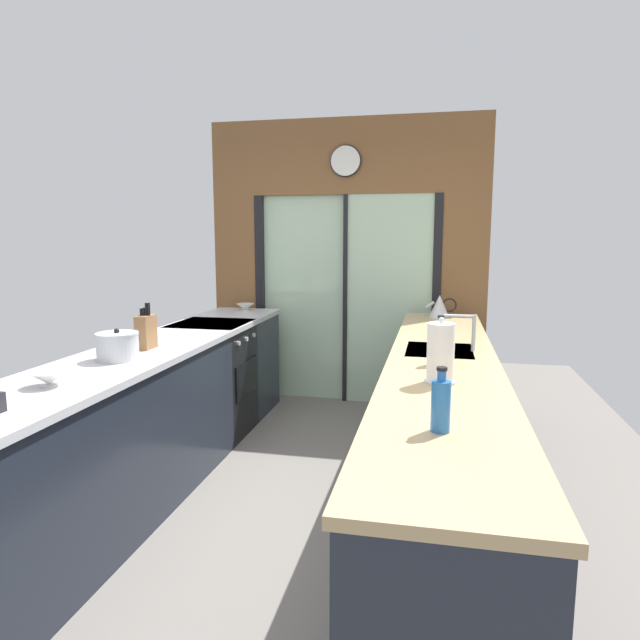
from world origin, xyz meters
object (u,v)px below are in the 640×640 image
(mixing_bowl_near, at_px, (49,378))
(stock_pot, at_px, (118,346))
(soap_bottle_far, at_px, (440,343))
(paper_towel_roll, at_px, (441,353))
(oven_range, at_px, (213,379))
(knife_block, at_px, (146,331))
(kettle, at_px, (440,306))
(mixing_bowl_far, at_px, (245,307))
(soap_bottle_near, at_px, (441,404))

(mixing_bowl_near, bearing_deg, stock_pot, 90.00)
(soap_bottle_far, height_order, paper_towel_roll, paper_towel_roll)
(oven_range, distance_m, paper_towel_roll, 2.41)
(soap_bottle_far, xyz_separation_m, paper_towel_roll, (-0.00, -0.41, 0.03))
(knife_block, bearing_deg, soap_bottle_far, -1.24)
(oven_range, bearing_deg, mixing_bowl_near, -89.45)
(soap_bottle_far, bearing_deg, kettle, 89.93)
(mixing_bowl_far, distance_m, knife_block, 1.81)
(mixing_bowl_near, height_order, mixing_bowl_far, mixing_bowl_near)
(kettle, bearing_deg, mixing_bowl_near, -123.99)
(mixing_bowl_near, height_order, kettle, kettle)
(knife_block, relative_size, kettle, 1.09)
(oven_range, height_order, mixing_bowl_near, mixing_bowl_near)
(mixing_bowl_far, height_order, soap_bottle_near, soap_bottle_near)
(knife_block, xyz_separation_m, soap_bottle_near, (1.78, -1.12, -0.01))
(mixing_bowl_near, bearing_deg, kettle, 56.01)
(knife_block, distance_m, soap_bottle_far, 1.78)
(knife_block, relative_size, soap_bottle_far, 1.08)
(stock_pot, bearing_deg, mixing_bowl_far, 90.00)
(oven_range, height_order, mixing_bowl_far, mixing_bowl_far)
(soap_bottle_near, bearing_deg, mixing_bowl_far, 121.26)
(stock_pot, relative_size, soap_bottle_far, 0.88)
(mixing_bowl_far, bearing_deg, knife_block, -90.00)
(mixing_bowl_far, xyz_separation_m, soap_bottle_far, (1.78, -1.85, 0.08))
(mixing_bowl_far, xyz_separation_m, stock_pot, (-0.00, -2.12, 0.04))
(paper_towel_roll, bearing_deg, knife_block, 165.95)
(mixing_bowl_near, relative_size, knife_block, 0.59)
(knife_block, bearing_deg, soap_bottle_near, -32.25)
(paper_towel_roll, bearing_deg, kettle, 89.94)
(mixing_bowl_far, relative_size, knife_block, 0.58)
(mixing_bowl_near, distance_m, knife_block, 0.89)
(oven_range, relative_size, kettle, 3.48)
(oven_range, bearing_deg, stock_pot, -89.22)
(soap_bottle_far, bearing_deg, stock_pot, -171.14)
(knife_block, height_order, soap_bottle_near, knife_block)
(soap_bottle_near, bearing_deg, knife_block, 147.75)
(mixing_bowl_near, distance_m, stock_pot, 0.57)
(soap_bottle_near, bearing_deg, mixing_bowl_near, 172.49)
(oven_range, xyz_separation_m, kettle, (1.80, 0.71, 0.56))
(mixing_bowl_far, bearing_deg, kettle, -1.74)
(soap_bottle_far, relative_size, paper_towel_roll, 0.84)
(kettle, xyz_separation_m, soap_bottle_near, (-0.00, -2.88, 0.00))
(mixing_bowl_far, distance_m, stock_pot, 2.13)
(oven_range, xyz_separation_m, soap_bottle_far, (1.80, -1.08, 0.58))
(mixing_bowl_far, height_order, stock_pot, stock_pot)
(oven_range, relative_size, stock_pot, 3.92)
(knife_block, xyz_separation_m, paper_towel_roll, (1.78, -0.45, 0.03))
(stock_pot, relative_size, kettle, 0.89)
(mixing_bowl_far, relative_size, kettle, 0.63)
(stock_pot, xyz_separation_m, soap_bottle_far, (1.78, 0.28, 0.04))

